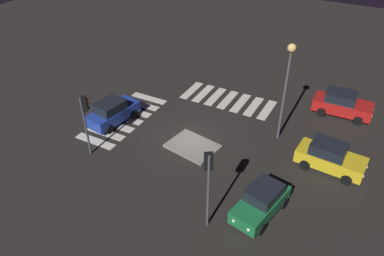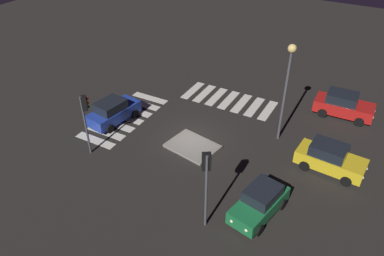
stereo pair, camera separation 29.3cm
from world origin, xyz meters
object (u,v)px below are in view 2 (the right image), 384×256
at_px(street_lamp, 288,77).
at_px(traffic_light_north, 85,111).
at_px(traffic_light_west, 206,173).
at_px(car_green, 260,202).
at_px(traffic_island, 193,146).
at_px(car_blue, 113,111).
at_px(car_yellow, 330,158).
at_px(car_red, 343,105).

bearing_deg(street_lamp, traffic_light_north, 36.10).
height_order(traffic_light_west, traffic_light_north, traffic_light_west).
bearing_deg(car_green, traffic_light_north, -76.84).
bearing_deg(street_lamp, traffic_island, 38.94).
bearing_deg(street_lamp, car_blue, 18.67).
relative_size(car_green, traffic_light_north, 0.95).
xyz_separation_m(car_blue, car_yellow, (-15.59, -2.20, 0.01)).
distance_m(traffic_light_west, street_lamp, 9.66).
relative_size(car_green, traffic_light_west, 0.87).
xyz_separation_m(car_red, traffic_light_west, (4.37, 14.88, 2.67)).
height_order(car_blue, car_yellow, car_yellow).
height_order(traffic_light_north, street_lamp, street_lamp).
bearing_deg(traffic_island, traffic_light_west, 124.61).
distance_m(traffic_island, traffic_light_north, 7.57).
height_order(car_yellow, traffic_light_west, traffic_light_west).
relative_size(car_green, street_lamp, 0.59).
bearing_deg(car_blue, car_red, -50.08).
relative_size(car_blue, car_green, 1.04).
height_order(traffic_island, car_green, car_green).
xyz_separation_m(traffic_island, car_yellow, (-8.73, -2.17, 0.82)).
bearing_deg(car_green, car_yellow, 167.56).
xyz_separation_m(traffic_island, car_blue, (6.85, 0.03, 0.81)).
distance_m(car_green, car_yellow, 6.23).
xyz_separation_m(car_blue, street_lamp, (-11.71, -3.96, 4.02)).
relative_size(car_blue, car_red, 0.98).
relative_size(car_red, street_lamp, 0.63).
distance_m(traffic_light_north, street_lamp, 13.18).
xyz_separation_m(car_green, traffic_light_west, (2.31, 2.09, 2.77)).
xyz_separation_m(car_yellow, traffic_light_north, (14.45, 5.96, 2.41)).
height_order(traffic_island, car_blue, car_blue).
xyz_separation_m(car_green, street_lamp, (1.31, -7.43, 4.07)).
distance_m(car_blue, traffic_light_north, 4.61).
bearing_deg(traffic_light_north, traffic_island, -7.64).
distance_m(car_red, car_yellow, 7.13).
xyz_separation_m(car_yellow, street_lamp, (3.87, -1.75, 4.01)).
relative_size(traffic_island, car_red, 0.84).
height_order(car_red, traffic_light_west, traffic_light_west).
xyz_separation_m(car_red, car_green, (2.05, 12.79, -0.10)).
relative_size(traffic_light_north, street_lamp, 0.61).
xyz_separation_m(traffic_light_north, street_lamp, (-10.57, -7.71, 1.60)).
height_order(car_red, car_green, car_red).
bearing_deg(car_red, car_blue, -149.53).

